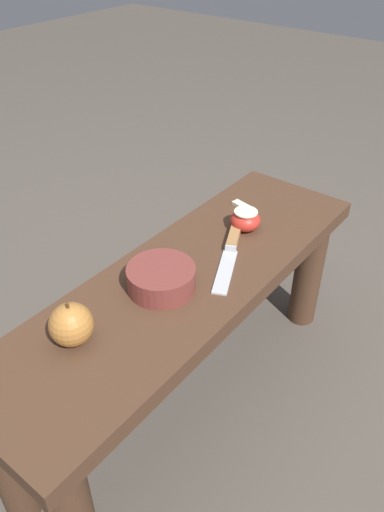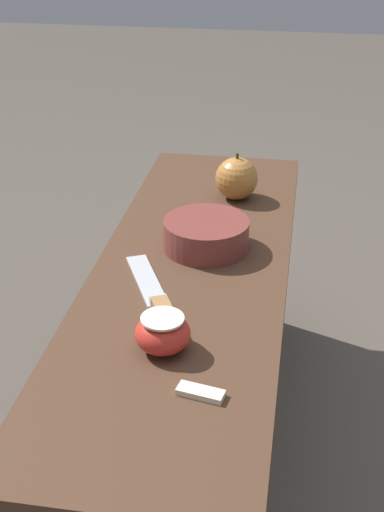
# 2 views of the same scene
# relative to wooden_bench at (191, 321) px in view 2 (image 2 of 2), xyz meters

# --- Properties ---
(ground_plane) EXTENTS (8.00, 8.00, 0.00)m
(ground_plane) POSITION_rel_wooden_bench_xyz_m (0.00, 0.00, -0.29)
(ground_plane) COLOR #4C443D
(wooden_bench) EXTENTS (1.00, 0.31, 0.40)m
(wooden_bench) POSITION_rel_wooden_bench_xyz_m (0.00, 0.00, 0.00)
(wooden_bench) COLOR #472D1E
(wooden_bench) RESTS_ON ground_plane
(knife) EXTENTS (0.23, 0.13, 0.02)m
(knife) POSITION_rel_wooden_bench_xyz_m (-0.13, 0.02, 0.11)
(knife) COLOR #B7BABF
(knife) RESTS_ON wooden_bench
(apple_whole) EXTENTS (0.08, 0.08, 0.09)m
(apple_whole) POSITION_rel_wooden_bench_xyz_m (0.28, -0.04, 0.14)
(apple_whole) COLOR #B27233
(apple_whole) RESTS_ON wooden_bench
(apple_cut) EXTENTS (0.07, 0.07, 0.05)m
(apple_cut) POSITION_rel_wooden_bench_xyz_m (-0.23, -0.00, 0.13)
(apple_cut) COLOR red
(apple_cut) RESTS_ON wooden_bench
(apple_slice_near_knife) EXTENTS (0.03, 0.06, 0.01)m
(apple_slice_near_knife) POSITION_rel_wooden_bench_xyz_m (-0.31, -0.06, 0.11)
(apple_slice_near_knife) COLOR beige
(apple_slice_near_knife) RESTS_ON wooden_bench
(bowl) EXTENTS (0.14, 0.14, 0.05)m
(bowl) POSITION_rel_wooden_bench_xyz_m (0.07, -0.01, 0.13)
(bowl) COLOR brown
(bowl) RESTS_ON wooden_bench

